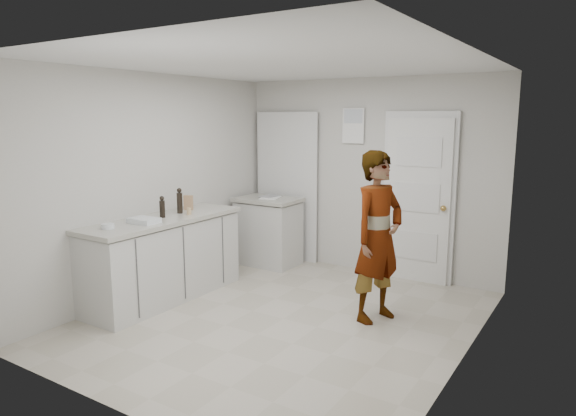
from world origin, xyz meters
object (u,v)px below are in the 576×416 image
Objects in this scene: egg_bowl at (108,226)px; oil_cruet_a at (162,207)px; cake_mix_box at (188,203)px; oil_cruet_b at (180,201)px; baking_dish at (144,221)px; spice_jar at (189,211)px; person at (378,237)px.

oil_cruet_a is at bearing 87.58° from egg_bowl.
oil_cruet_a reaches higher than cake_mix_box.
baking_dish is at bearing -82.85° from oil_cruet_b.
oil_cruet_b is (-0.02, 0.29, 0.03)m from oil_cruet_a.
baking_dish is at bearing -79.53° from oil_cruet_a.
spice_jar is at bearing -4.73° from oil_cruet_b.
spice_jar is at bearing 63.80° from oil_cruet_a.
egg_bowl is (-0.16, -0.97, -0.01)m from spice_jar.
oil_cruet_b reaches higher than baking_dish.
cake_mix_box is (-2.32, -0.21, 0.16)m from person.
cake_mix_box is at bearing 108.81° from oil_cruet_b.
egg_bowl is at bearing 140.47° from person.
spice_jar is at bearing 120.28° from person.
person is 5.48× the size of baking_dish.
cake_mix_box is 2.16× the size of spice_jar.
oil_cruet_a is (-2.23, -0.71, 0.19)m from person.
egg_bowl is at bearing -109.63° from cake_mix_box.
spice_jar is 0.33× the size of oil_cruet_a.
cake_mix_box is 0.51m from oil_cruet_a.
baking_dish is (0.15, -0.82, -0.06)m from cake_mix_box.
person is 21.47× the size of spice_jar.
oil_cruet_a is 0.33m from baking_dish.
spice_jar reaches higher than egg_bowl.
cake_mix_box reaches higher than egg_bowl.
person is at bearing 25.37° from baking_dish.
person is 7.11× the size of oil_cruet_a.
baking_dish is (0.06, -0.32, -0.09)m from oil_cruet_a.
egg_bowl is at bearing -102.97° from baking_dish.
oil_cruet_b is at bearing 89.27° from egg_bowl.
oil_cruet_b is (-0.15, 0.01, 0.10)m from spice_jar.
egg_bowl is (-0.01, -0.99, -0.11)m from oil_cruet_b.
baking_dish is at bearing 133.82° from person.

